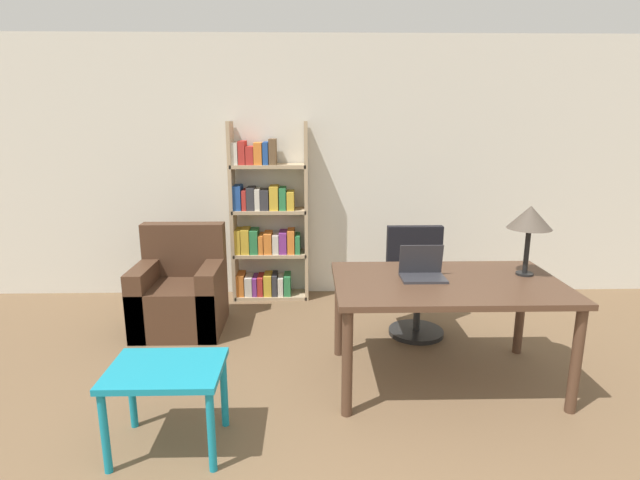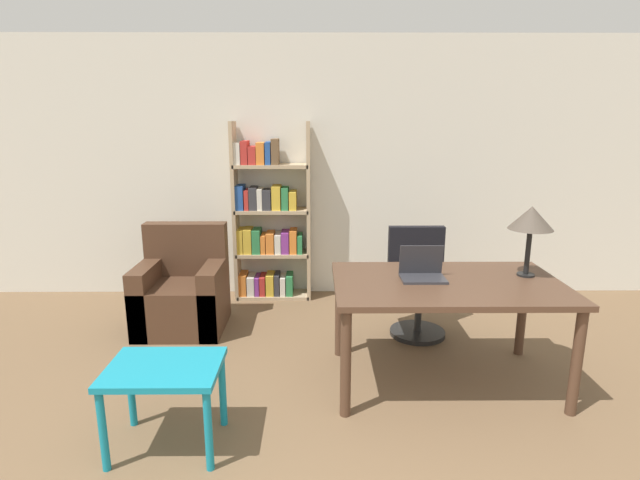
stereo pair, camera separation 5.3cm
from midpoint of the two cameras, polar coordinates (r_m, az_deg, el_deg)
name	(u,v)px [view 2 (the right image)]	position (r m, az deg, el deg)	size (l,w,h in m)	color
wall_back	(331,169)	(5.32, 1.55, 8.08)	(8.00, 0.06, 2.70)	silver
desk	(447,294)	(3.63, 14.72, -5.96)	(1.59, 0.98, 0.76)	#4C3323
laptop	(422,272)	(3.61, 12.02, -3.55)	(0.31, 0.22, 0.23)	#2D2D33
table_lamp	(531,220)	(3.82, 23.36, 2.16)	(0.31, 0.31, 0.51)	black
office_chair	(418,286)	(4.52, 11.43, -5.18)	(0.52, 0.52, 0.94)	black
side_table_blue	(165,379)	(3.06, -16.86, -14.95)	(0.63, 0.49, 0.51)	teal
armchair	(183,295)	(4.72, -15.11, -6.04)	(0.75, 0.69, 0.93)	#472D1E
bookshelf	(268,223)	(5.23, -5.68, 1.98)	(0.80, 0.28, 1.85)	tan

